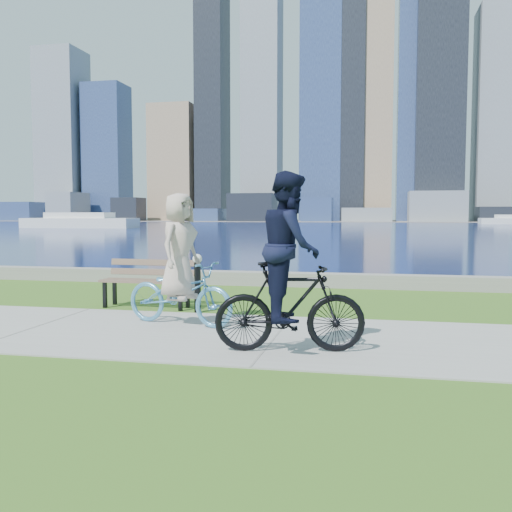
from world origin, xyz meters
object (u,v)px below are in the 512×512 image
at_px(cyclist_woman, 180,276).
at_px(cyclist_man, 290,277).
at_px(bollard_lamp, 197,279).
at_px(park_bench, 148,278).

relative_size(cyclist_woman, cyclist_man, 0.91).
relative_size(bollard_lamp, cyclist_man, 0.46).
bearing_deg(cyclist_man, bollard_lamp, 28.34).
bearing_deg(park_bench, cyclist_woman, -51.75).
bearing_deg(cyclist_man, park_bench, 36.41).
relative_size(park_bench, cyclist_man, 0.76).
height_order(park_bench, cyclist_man, cyclist_man).
distance_m(bollard_lamp, cyclist_woman, 1.29).
bearing_deg(cyclist_woman, bollard_lamp, 18.62).
bearing_deg(bollard_lamp, park_bench, 159.50).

